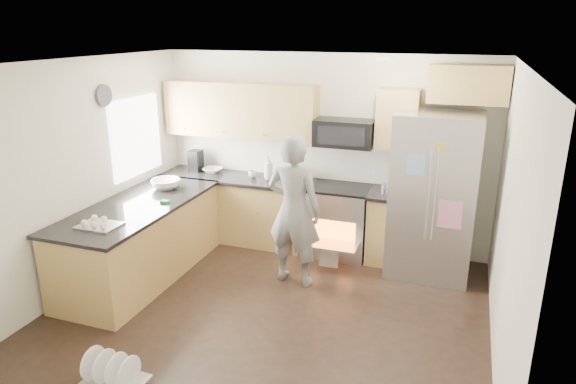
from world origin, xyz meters
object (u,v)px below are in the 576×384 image
at_px(stove_range, 340,205).
at_px(refrigerator, 433,196).
at_px(dish_rack, 112,377).
at_px(person, 294,210).

relative_size(stove_range, refrigerator, 0.90).
relative_size(refrigerator, dish_rack, 3.67).
xyz_separation_m(stove_range, refrigerator, (1.17, -0.18, 0.32)).
height_order(refrigerator, dish_rack, refrigerator).
xyz_separation_m(stove_range, dish_rack, (-1.16, -3.27, -0.59)).
relative_size(stove_range, dish_rack, 3.31).
relative_size(stove_range, person, 1.00).
bearing_deg(dish_rack, stove_range, 70.40).
bearing_deg(stove_range, dish_rack, -109.60).
height_order(refrigerator, person, refrigerator).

